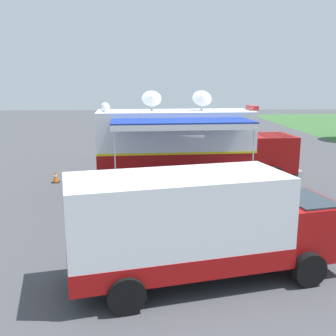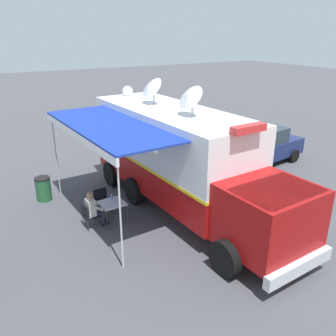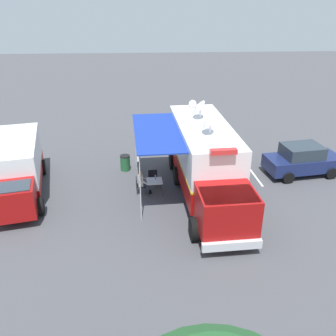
% 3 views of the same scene
% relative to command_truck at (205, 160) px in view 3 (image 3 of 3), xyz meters
% --- Properties ---
extents(ground_plane, '(100.00, 100.00, 0.00)m').
position_rel_command_truck_xyz_m(ground_plane, '(0.01, -0.75, -1.95)').
color(ground_plane, '#47474C').
extents(lot_stripe, '(0.40, 4.80, 0.01)m').
position_rel_command_truck_xyz_m(lot_stripe, '(-3.16, -3.02, -1.94)').
color(lot_stripe, silver).
rests_on(lot_stripe, ground).
extents(command_truck, '(5.30, 9.62, 4.53)m').
position_rel_command_truck_xyz_m(command_truck, '(0.00, 0.00, 0.00)').
color(command_truck, '#9E0F0F').
rests_on(command_truck, ground).
extents(folding_table, '(0.85, 0.85, 0.73)m').
position_rel_command_truck_xyz_m(folding_table, '(2.53, -0.26, -1.27)').
color(folding_table, silver).
rests_on(folding_table, ground).
extents(water_bottle, '(0.07, 0.07, 0.22)m').
position_rel_command_truck_xyz_m(water_bottle, '(2.47, -0.42, -1.11)').
color(water_bottle, '#4C99D8').
rests_on(water_bottle, folding_table).
extents(folding_chair_at_table, '(0.51, 0.51, 0.87)m').
position_rel_command_truck_xyz_m(folding_chair_at_table, '(3.32, -0.32, -1.43)').
color(folding_chair_at_table, black).
rests_on(folding_chair_at_table, ground).
extents(folding_chair_beside_table, '(0.51, 0.51, 0.87)m').
position_rel_command_truck_xyz_m(folding_chair_beside_table, '(2.58, -1.11, -1.43)').
color(folding_chair_beside_table, black).
rests_on(folding_chair_beside_table, ground).
extents(seated_responder, '(0.68, 0.57, 1.25)m').
position_rel_command_truck_xyz_m(seated_responder, '(3.14, -0.33, -1.30)').
color(seated_responder, silver).
rests_on(seated_responder, ground).
extents(trash_bin, '(0.57, 0.57, 0.91)m').
position_rel_command_truck_xyz_m(trash_bin, '(4.15, -3.15, -1.49)').
color(trash_bin, '#235B33').
rests_on(trash_bin, ground).
extents(traffic_cone, '(0.36, 0.36, 0.58)m').
position_rel_command_truck_xyz_m(traffic_cone, '(-0.50, -6.54, -1.67)').
color(traffic_cone, black).
rests_on(traffic_cone, ground).
extents(support_truck, '(3.48, 7.08, 2.70)m').
position_rel_command_truck_xyz_m(support_truck, '(9.43, -0.81, -0.56)').
color(support_truck, white).
rests_on(support_truck, ground).
extents(car_behind_truck, '(4.41, 2.46, 1.76)m').
position_rel_command_truck_xyz_m(car_behind_truck, '(-5.88, -2.01, -1.07)').
color(car_behind_truck, navy).
rests_on(car_behind_truck, ground).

